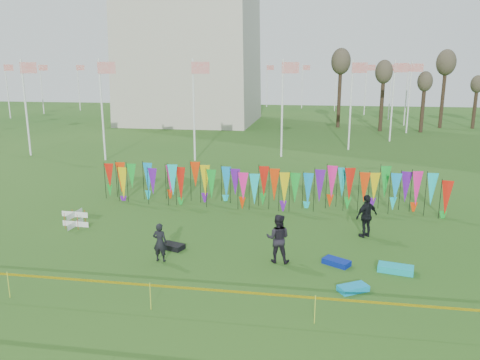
% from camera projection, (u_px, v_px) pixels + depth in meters
% --- Properties ---
extents(ground, '(160.00, 160.00, 0.00)m').
position_uv_depth(ground, '(230.00, 279.00, 16.61)').
color(ground, '#204D15').
rests_on(ground, ground).
extents(flagpole_ring, '(57.40, 56.16, 8.00)m').
position_uv_depth(flagpole_ring, '(193.00, 92.00, 63.92)').
color(flagpole_ring, silver).
rests_on(flagpole_ring, ground).
extents(banner_row, '(18.64, 0.64, 2.17)m').
position_uv_depth(banner_row, '(266.00, 184.00, 24.93)').
color(banner_row, black).
rests_on(banner_row, ground).
extents(caution_tape_near, '(26.00, 0.02, 0.90)m').
position_uv_depth(caution_tape_near, '(207.00, 291.00, 14.06)').
color(caution_tape_near, yellow).
rests_on(caution_tape_near, ground).
extents(box_kite, '(0.68, 0.68, 0.76)m').
position_uv_depth(box_kite, '(75.00, 219.00, 21.98)').
color(box_kite, '#B41C0D').
rests_on(box_kite, ground).
extents(person_left, '(0.59, 0.45, 1.54)m').
position_uv_depth(person_left, '(160.00, 242.00, 17.99)').
color(person_left, black).
rests_on(person_left, ground).
extents(person_mid, '(0.96, 0.62, 1.91)m').
position_uv_depth(person_mid, '(278.00, 238.00, 17.89)').
color(person_mid, black).
rests_on(person_mid, ground).
extents(person_right, '(1.29, 1.19, 1.93)m').
position_uv_depth(person_right, '(367.00, 216.00, 20.55)').
color(person_right, black).
rests_on(person_right, ground).
extents(kite_bag_turquoise, '(1.12, 0.95, 0.20)m').
position_uv_depth(kite_bag_turquoise, '(353.00, 288.00, 15.70)').
color(kite_bag_turquoise, '#0E9AD5').
rests_on(kite_bag_turquoise, ground).
extents(kite_bag_blue, '(1.13, 0.96, 0.21)m').
position_uv_depth(kite_bag_blue, '(336.00, 262.00, 17.80)').
color(kite_bag_blue, '#092092').
rests_on(kite_bag_blue, ground).
extents(kite_bag_black, '(1.06, 0.82, 0.22)m').
position_uv_depth(kite_bag_black, '(173.00, 246.00, 19.37)').
color(kite_bag_black, black).
rests_on(kite_bag_black, ground).
extents(kite_bag_teal, '(1.35, 0.85, 0.24)m').
position_uv_depth(kite_bag_teal, '(396.00, 269.00, 17.18)').
color(kite_bag_teal, '#0DB1C3').
rests_on(kite_bag_teal, ground).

